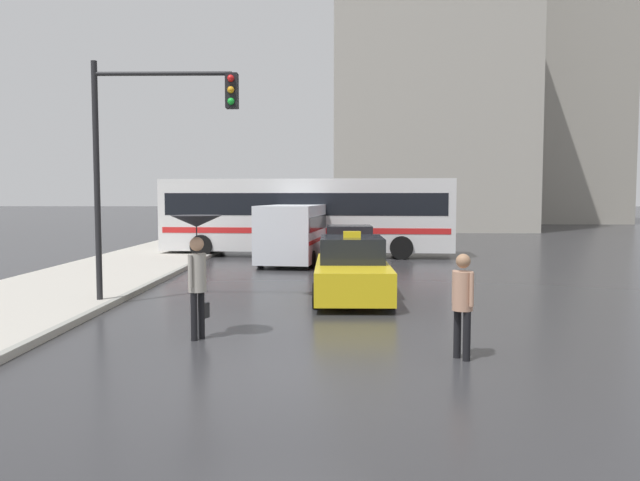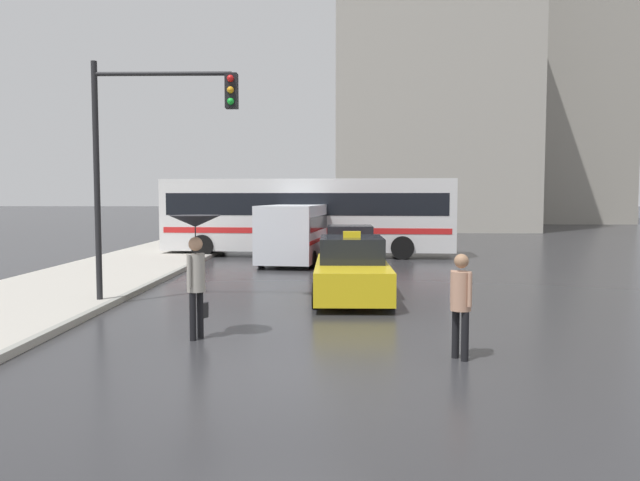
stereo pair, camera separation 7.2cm
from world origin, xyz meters
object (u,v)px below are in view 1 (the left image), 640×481
sedan_red (349,250)px  traffic_light (152,137)px  city_bus (307,213)px  pedestrian_with_umbrella (197,245)px  taxi (352,271)px  ambulance_van (294,231)px  pedestrian_man (463,297)px

sedan_red → traffic_light: bearing=57.2°
traffic_light → city_bus: bearing=76.0°
city_bus → pedestrian_with_umbrella: size_ratio=5.61×
taxi → sedan_red: taxi is taller
traffic_light → sedan_red: bearing=57.2°
city_bus → ambulance_van: bearing=177.3°
pedestrian_man → traffic_light: 8.40m
pedestrian_with_umbrella → traffic_light: traffic_light is taller
sedan_red → pedestrian_with_umbrella: (-3.04, -10.91, 1.02)m
city_bus → pedestrian_with_umbrella: city_bus is taller
taxi → pedestrian_with_umbrella: 5.62m
pedestrian_with_umbrella → traffic_light: bearing=50.8°
city_bus → traffic_light: (-3.11, -12.48, 2.12)m
ambulance_van → pedestrian_man: size_ratio=3.25×
taxi → traffic_light: (-4.70, -1.22, 3.26)m
pedestrian_man → city_bus: bearing=160.5°
city_bus → sedan_red: bearing=-156.6°
sedan_red → traffic_light: traffic_light is taller
sedan_red → traffic_light: size_ratio=0.72×
city_bus → pedestrian_man: city_bus is taller
taxi → pedestrian_man: size_ratio=2.81×
sedan_red → ambulance_van: (-2.08, 2.07, 0.55)m
taxi → traffic_light: 5.85m
sedan_red → pedestrian_man: (1.45, -12.21, 0.31)m
pedestrian_man → traffic_light: traffic_light is taller
city_bus → pedestrian_man: size_ratio=7.48×
taxi → ambulance_van: 8.55m
pedestrian_man → pedestrian_with_umbrella: bearing=-135.9°
ambulance_van → city_bus: (0.39, 2.96, 0.59)m
city_bus → pedestrian_man: bearing=-164.9°
ambulance_van → traffic_light: (-2.72, -9.52, 2.72)m
traffic_light → taxi: bearing=14.5°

